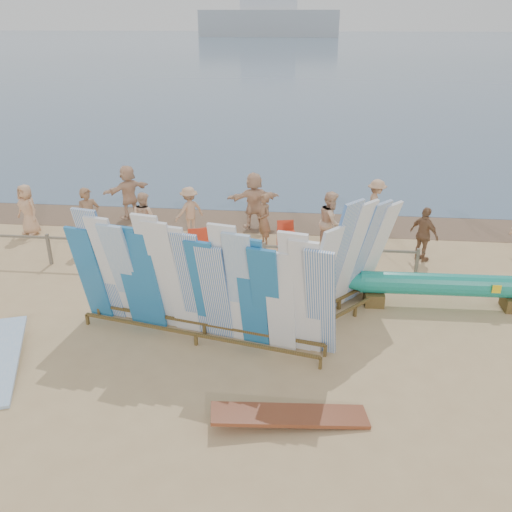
# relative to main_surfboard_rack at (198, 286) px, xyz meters

# --- Properties ---
(ground) EXTENTS (160.00, 160.00, 0.00)m
(ground) POSITION_rel_main_surfboard_rack_xyz_m (-0.94, 0.40, -1.30)
(ground) COLOR tan
(ground) RESTS_ON ground
(ocean) EXTENTS (320.00, 240.00, 0.02)m
(ocean) POSITION_rel_main_surfboard_rack_xyz_m (-0.94, 128.40, -1.30)
(ocean) COLOR #425A76
(ocean) RESTS_ON ground
(wet_sand_strip) EXTENTS (40.00, 2.60, 0.01)m
(wet_sand_strip) POSITION_rel_main_surfboard_rack_xyz_m (-0.94, 7.60, -1.30)
(wet_sand_strip) COLOR brown
(wet_sand_strip) RESTS_ON ground
(distant_ship) EXTENTS (45.00, 8.00, 14.00)m
(distant_ship) POSITION_rel_main_surfboard_rack_xyz_m (-12.94, 180.40, 4.01)
(distant_ship) COLOR #999EA3
(distant_ship) RESTS_ON ocean
(fence) EXTENTS (12.08, 0.08, 0.90)m
(fence) POSITION_rel_main_surfboard_rack_xyz_m (-0.94, 3.40, -0.66)
(fence) COLOR #726856
(fence) RESTS_ON ground
(main_surfboard_rack) EXTENTS (5.77, 2.00, 2.87)m
(main_surfboard_rack) POSITION_rel_main_surfboard_rack_xyz_m (0.00, 0.00, 0.00)
(main_surfboard_rack) COLOR brown
(main_surfboard_rack) RESTS_ON ground
(side_surfboard_rack) EXTENTS (2.23, 2.40, 2.94)m
(side_surfboard_rack) POSITION_rel_main_surfboard_rack_xyz_m (3.19, 1.49, 0.03)
(side_surfboard_rack) COLOR brown
(side_surfboard_rack) RESTS_ON ground
(outrigger_canoe) EXTENTS (5.98, 0.63, 0.85)m
(outrigger_canoe) POSITION_rel_main_surfboard_rack_xyz_m (5.48, 2.03, -0.75)
(outrigger_canoe) COLOR brown
(outrigger_canoe) RESTS_ON ground
(vendor_table) EXTENTS (0.98, 0.83, 1.10)m
(vendor_table) POSITION_rel_main_surfboard_rack_xyz_m (1.62, 0.55, -0.93)
(vendor_table) COLOR brown
(vendor_table) RESTS_ON ground
(flat_board_c) EXTENTS (2.75, 1.01, 0.31)m
(flat_board_c) POSITION_rel_main_surfboard_rack_xyz_m (2.02, -2.41, -1.30)
(flat_board_c) COLOR brown
(flat_board_c) RESTS_ON ground
(flat_board_a) EXTENTS (1.43, 2.72, 0.38)m
(flat_board_a) POSITION_rel_main_surfboard_rack_xyz_m (-3.67, -1.38, -1.30)
(flat_board_a) COLOR #8CB4E0
(flat_board_a) RESTS_ON ground
(beach_chair_left) EXTENTS (0.68, 0.70, 0.91)m
(beach_chair_left) POSITION_rel_main_surfboard_rack_xyz_m (-0.83, 3.98, -1.03)
(beach_chair_left) COLOR red
(beach_chair_left) RESTS_ON ground
(beach_chair_right) EXTENTS (0.75, 0.76, 0.86)m
(beach_chair_right) POSITION_rel_main_surfboard_rack_xyz_m (-0.63, 4.24, -1.04)
(beach_chair_right) COLOR red
(beach_chair_right) RESTS_ON ground
(stroller) EXTENTS (0.73, 0.92, 1.12)m
(stroller) POSITION_rel_main_surfboard_rack_xyz_m (1.63, 4.27, -0.85)
(stroller) COLOR red
(stroller) RESTS_ON ground
(beachgoer_11) EXTENTS (1.55, 1.63, 1.83)m
(beachgoer_11) POSITION_rel_main_surfboard_rack_xyz_m (-3.92, 7.40, -0.38)
(beachgoer_11) COLOR beige
(beachgoer_11) RESTS_ON ground
(beachgoer_1) EXTENTS (0.74, 0.72, 1.83)m
(beachgoer_1) POSITION_rel_main_surfboard_rack_xyz_m (-4.25, 4.74, -0.38)
(beachgoer_1) COLOR #8C6042
(beachgoer_1) RESTS_ON ground
(beachgoer_8) EXTENTS (0.55, 0.94, 1.81)m
(beachgoer_8) POSITION_rel_main_surfboard_rack_xyz_m (2.86, 5.16, -0.39)
(beachgoer_8) COLOR beige
(beachgoer_8) RESTS_ON ground
(beachgoer_10) EXTENTS (0.91, 0.96, 1.58)m
(beachgoer_10) POSITION_rel_main_surfboard_rack_xyz_m (5.45, 4.71, -0.50)
(beachgoer_10) COLOR #8C6042
(beachgoer_10) RESTS_ON ground
(beachgoer_0) EXTENTS (0.87, 0.66, 1.62)m
(beachgoer_0) POSITION_rel_main_surfboard_rack_xyz_m (-6.61, 5.59, -0.49)
(beachgoer_0) COLOR tan
(beachgoer_0) RESTS_ON ground
(beachgoer_7) EXTENTS (0.57, 0.67, 1.61)m
(beachgoer_7) POSITION_rel_main_surfboard_rack_xyz_m (0.89, 5.39, -0.49)
(beachgoer_7) COLOR #8C6042
(beachgoer_7) RESTS_ON ground
(beachgoer_9) EXTENTS (0.54, 1.10, 1.64)m
(beachgoer_9) POSITION_rel_main_surfboard_rack_xyz_m (4.36, 7.17, -0.48)
(beachgoer_9) COLOR tan
(beachgoer_9) RESTS_ON ground
(beachgoer_5) EXTENTS (1.81, 1.02, 1.86)m
(beachgoer_5) POSITION_rel_main_surfboard_rack_xyz_m (0.44, 6.85, -0.37)
(beachgoer_5) COLOR beige
(beachgoer_5) RESTS_ON ground
(beachgoer_2) EXTENTS (0.86, 0.71, 1.59)m
(beachgoer_2) POSITION_rel_main_surfboard_rack_xyz_m (-2.75, 5.25, -0.50)
(beachgoer_2) COLOR beige
(beachgoer_2) RESTS_ON ground
(beachgoer_3) EXTENTS (1.00, 0.98, 1.53)m
(beachgoer_3) POSITION_rel_main_surfboard_rack_xyz_m (-1.54, 6.11, -0.53)
(beachgoer_3) COLOR tan
(beachgoer_3) RESTS_ON ground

